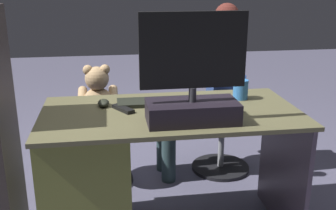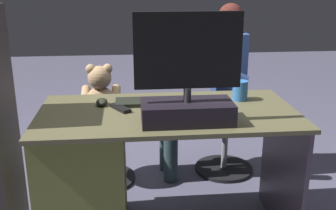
{
  "view_description": "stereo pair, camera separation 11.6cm",
  "coord_description": "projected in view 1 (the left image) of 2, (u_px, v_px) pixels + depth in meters",
  "views": [
    {
      "loc": [
        0.3,
        2.3,
        1.39
      ],
      "look_at": [
        -0.03,
        0.04,
        0.65
      ],
      "focal_mm": 43.29,
      "sensor_mm": 36.0,
      "label": 1
    },
    {
      "loc": [
        0.19,
        2.31,
        1.39
      ],
      "look_at": [
        -0.03,
        0.04,
        0.65
      ],
      "focal_mm": 43.29,
      "sensor_mm": 36.0,
      "label": 2
    }
  ],
  "objects": [
    {
      "name": "tv_remote",
      "position": [
        123.0,
        109.0,
        2.08
      ],
      "size": [
        0.12,
        0.15,
        0.02
      ],
      "primitive_type": "cube",
      "rotation": [
        0.0,
        0.0,
        0.54
      ],
      "color": "black",
      "rests_on": "desk"
    },
    {
      "name": "person",
      "position": [
        211.0,
        78.0,
        2.8
      ],
      "size": [
        0.59,
        0.51,
        1.21
      ],
      "color": "navy",
      "rests_on": "ground_plane"
    },
    {
      "name": "keyboard",
      "position": [
        156.0,
        102.0,
        2.19
      ],
      "size": [
        0.42,
        0.14,
        0.02
      ],
      "primitive_type": "cube",
      "color": "black",
      "rests_on": "desk"
    },
    {
      "name": "office_chair_teddy",
      "position": [
        101.0,
        145.0,
        2.76
      ],
      "size": [
        0.43,
        0.43,
        0.47
      ],
      "color": "black",
      "rests_on": "ground_plane"
    },
    {
      "name": "cup",
      "position": [
        241.0,
        89.0,
        2.26
      ],
      "size": [
        0.08,
        0.08,
        0.11
      ],
      "primitive_type": "cylinder",
      "color": "#3372BF",
      "rests_on": "desk"
    },
    {
      "name": "computer_mouse",
      "position": [
        103.0,
        103.0,
        2.14
      ],
      "size": [
        0.06,
        0.1,
        0.04
      ],
      "primitive_type": "ellipsoid",
      "color": "#282B21",
      "rests_on": "desk"
    },
    {
      "name": "ground_plane",
      "position": [
        162.0,
        198.0,
        2.63
      ],
      "size": [
        10.0,
        10.0,
        0.0
      ],
      "primitive_type": "plane",
      "color": "#535167"
    },
    {
      "name": "visitor_chair",
      "position": [
        222.0,
        134.0,
        2.95
      ],
      "size": [
        0.43,
        0.43,
        0.47
      ],
      "color": "black",
      "rests_on": "ground_plane"
    },
    {
      "name": "monitor",
      "position": [
        193.0,
        91.0,
        1.88
      ],
      "size": [
        0.49,
        0.21,
        0.51
      ],
      "color": "black",
      "rests_on": "desk"
    },
    {
      "name": "notebook_binder",
      "position": [
        201.0,
        112.0,
        2.02
      ],
      "size": [
        0.24,
        0.32,
        0.02
      ],
      "primitive_type": "cube",
      "rotation": [
        0.0,
        0.0,
        0.09
      ],
      "color": "beige",
      "rests_on": "desk"
    },
    {
      "name": "desk",
      "position": [
        106.0,
        175.0,
        2.13
      ],
      "size": [
        1.32,
        0.68,
        0.72
      ],
      "color": "brown",
      "rests_on": "ground_plane"
    },
    {
      "name": "teddy_bear",
      "position": [
        98.0,
        95.0,
        2.67
      ],
      "size": [
        0.26,
        0.27,
        0.37
      ],
      "color": "tan",
      "rests_on": "office_chair_teddy"
    }
  ]
}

